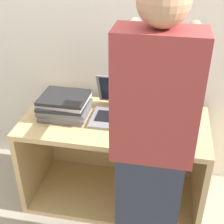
{
  "coord_description": "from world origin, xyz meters",
  "views": [
    {
      "loc": [
        0.32,
        -1.44,
        1.8
      ],
      "look_at": [
        0.0,
        0.21,
        0.8
      ],
      "focal_mm": 50.0,
      "sensor_mm": 36.0,
      "label": 1
    }
  ],
  "objects_px": {
    "laptop_open": "(116,109)",
    "laptop_stack_left": "(65,106)",
    "person": "(152,148)",
    "laptop_stack_right": "(166,122)"
  },
  "relations": [
    {
      "from": "laptop_open",
      "to": "laptop_stack_left",
      "type": "distance_m",
      "value": 0.35
    },
    {
      "from": "laptop_open",
      "to": "laptop_stack_left",
      "type": "relative_size",
      "value": 1.12
    },
    {
      "from": "laptop_stack_left",
      "to": "person",
      "type": "relative_size",
      "value": 0.2
    },
    {
      "from": "laptop_stack_right",
      "to": "person",
      "type": "bearing_deg",
      "value": -97.86
    },
    {
      "from": "laptop_open",
      "to": "person",
      "type": "bearing_deg",
      "value": -62.08
    },
    {
      "from": "laptop_open",
      "to": "laptop_stack_left",
      "type": "height_order",
      "value": "laptop_open"
    },
    {
      "from": "laptop_open",
      "to": "laptop_stack_right",
      "type": "bearing_deg",
      "value": -10.52
    },
    {
      "from": "laptop_open",
      "to": "laptop_stack_right",
      "type": "relative_size",
      "value": 1.14
    },
    {
      "from": "laptop_stack_left",
      "to": "person",
      "type": "distance_m",
      "value": 0.78
    },
    {
      "from": "laptop_stack_right",
      "to": "laptop_stack_left",
      "type": "bearing_deg",
      "value": 179.88
    }
  ]
}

